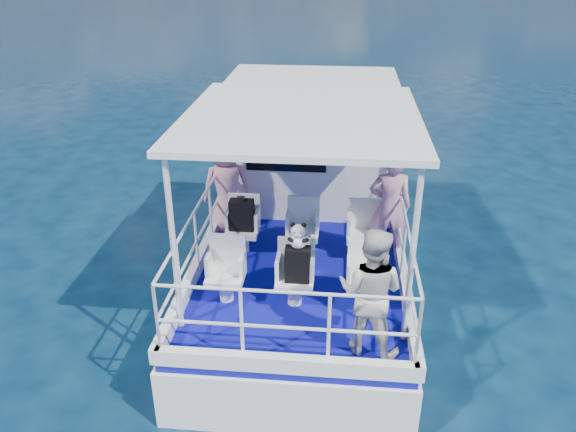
% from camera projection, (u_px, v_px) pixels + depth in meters
% --- Properties ---
extents(ground, '(2000.00, 2000.00, 0.00)m').
position_uv_depth(ground, '(300.00, 310.00, 8.71)').
color(ground, '#061B31').
rests_on(ground, ground).
extents(hull, '(3.00, 7.00, 1.60)m').
position_uv_depth(hull, '(305.00, 276.00, 9.60)').
color(hull, white).
rests_on(hull, ground).
extents(deck, '(2.90, 6.90, 0.10)m').
position_uv_depth(deck, '(306.00, 232.00, 9.23)').
color(deck, '#0A097E').
rests_on(deck, hull).
extents(cabin, '(2.85, 2.00, 2.20)m').
position_uv_depth(cabin, '(311.00, 140.00, 9.89)').
color(cabin, white).
rests_on(cabin, deck).
extents(canopy, '(3.00, 3.20, 0.08)m').
position_uv_depth(canopy, '(302.00, 117.00, 7.15)').
color(canopy, white).
rests_on(canopy, cabin).
extents(canopy_posts, '(2.77, 2.97, 2.20)m').
position_uv_depth(canopy_posts, '(300.00, 200.00, 7.61)').
color(canopy_posts, white).
rests_on(canopy_posts, deck).
extents(railings, '(2.84, 3.59, 1.00)m').
position_uv_depth(railings, '(298.00, 250.00, 7.58)').
color(railings, white).
rests_on(railings, deck).
extents(seat_port_fwd, '(0.48, 0.46, 0.38)m').
position_uv_depth(seat_port_fwd, '(243.00, 240.00, 8.49)').
color(seat_port_fwd, white).
rests_on(seat_port_fwd, deck).
extents(seat_center_fwd, '(0.48, 0.46, 0.38)m').
position_uv_depth(seat_center_fwd, '(302.00, 242.00, 8.41)').
color(seat_center_fwd, white).
rests_on(seat_center_fwd, deck).
extents(seat_stbd_fwd, '(0.48, 0.46, 0.38)m').
position_uv_depth(seat_stbd_fwd, '(362.00, 245.00, 8.33)').
color(seat_stbd_fwd, white).
rests_on(seat_stbd_fwd, deck).
extents(seat_port_aft, '(0.48, 0.46, 0.38)m').
position_uv_depth(seat_port_aft, '(226.00, 287.00, 7.33)').
color(seat_port_aft, white).
rests_on(seat_port_aft, deck).
extents(seat_center_aft, '(0.48, 0.46, 0.38)m').
position_uv_depth(seat_center_aft, '(295.00, 291.00, 7.25)').
color(seat_center_aft, white).
rests_on(seat_center_aft, deck).
extents(seat_stbd_aft, '(0.48, 0.46, 0.38)m').
position_uv_depth(seat_stbd_aft, '(365.00, 294.00, 7.17)').
color(seat_stbd_aft, white).
rests_on(seat_stbd_aft, deck).
extents(passenger_port_fwd, '(0.67, 0.55, 1.54)m').
position_uv_depth(passenger_port_fwd, '(227.00, 186.00, 8.86)').
color(passenger_port_fwd, pink).
rests_on(passenger_port_fwd, deck).
extents(passenger_stbd_fwd, '(0.62, 0.41, 1.68)m').
position_uv_depth(passenger_stbd_fwd, '(390.00, 207.00, 8.02)').
color(passenger_stbd_fwd, pink).
rests_on(passenger_stbd_fwd, deck).
extents(passenger_stbd_aft, '(0.90, 0.79, 1.55)m').
position_uv_depth(passenger_stbd_aft, '(371.00, 292.00, 6.17)').
color(passenger_stbd_aft, silver).
rests_on(passenger_stbd_aft, deck).
extents(backpack_port, '(0.36, 0.20, 0.47)m').
position_uv_depth(backpack_port, '(242.00, 215.00, 8.29)').
color(backpack_port, black).
rests_on(backpack_port, seat_port_fwd).
extents(backpack_center, '(0.31, 0.18, 0.47)m').
position_uv_depth(backpack_center, '(298.00, 264.00, 7.02)').
color(backpack_center, black).
rests_on(backpack_center, seat_center_aft).
extents(compact_camera, '(0.11, 0.06, 0.06)m').
position_uv_depth(compact_camera, '(241.00, 199.00, 8.17)').
color(compact_camera, black).
rests_on(compact_camera, backpack_port).
extents(panda, '(0.22, 0.18, 0.34)m').
position_uv_depth(panda, '(298.00, 235.00, 6.85)').
color(panda, white).
rests_on(panda, backpack_center).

